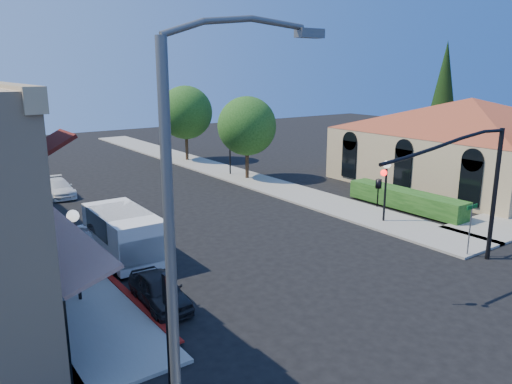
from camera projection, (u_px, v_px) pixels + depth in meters
ground at (401, 322)px, 17.17m from camera, size 120.00×120.00×0.00m
sidewalk_right at (214, 168)px, 43.39m from camera, size 3.50×50.00×0.12m
curb_red_strip at (122, 291)px, 19.56m from camera, size 0.25×10.00×0.06m
mission_building at (469, 133)px, 37.80m from camera, size 30.12×30.12×6.40m
hedge at (405, 210)px, 30.89m from camera, size 1.40×8.00×1.10m
conifer_far at (444, 93)px, 45.71m from camera, size 3.20×3.20×11.00m
street_tree_a at (247, 126)px, 38.49m from camera, size 4.56×4.56×6.48m
street_tree_b at (186, 113)px, 46.29m from camera, size 4.94×4.94×7.02m
signal_mast_arm at (470, 178)px, 20.69m from camera, size 8.01×0.39×6.00m
secondary_signal at (169, 308)px, 13.18m from camera, size 0.28×0.42×3.32m
cobra_streetlight at (188, 248)px, 9.14m from camera, size 3.60×0.25×9.31m
street_name_sign at (471, 222)px, 22.75m from camera, size 0.80×0.06×2.50m
lamppost_left_near at (74, 232)px, 18.00m from camera, size 0.44×0.44×3.57m
lamppost_left_far at (3, 170)px, 29.03m from camera, size 0.44×0.44×3.57m
lamppost_right_near at (386, 175)px, 27.64m from camera, size 0.44×0.44×3.57m
lamppost_right_far at (230, 142)px, 40.25m from camera, size 0.44×0.44×3.57m
white_van at (124, 232)px, 22.56m from camera, size 2.32×5.08×2.23m
parked_car_a at (160, 290)px, 18.23m from camera, size 1.65×3.64×1.21m
parked_car_b at (96, 239)px, 23.75m from camera, size 1.72×3.79×1.20m
parked_car_c at (58, 188)px, 34.01m from camera, size 1.74×4.06×1.17m
parked_car_d at (17, 174)px, 38.27m from camera, size 2.87×5.09×1.34m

